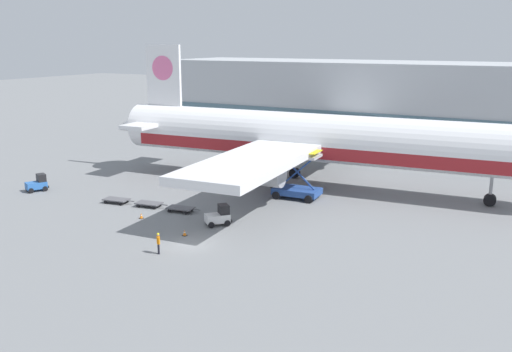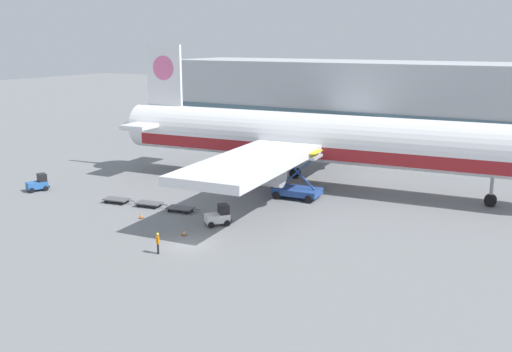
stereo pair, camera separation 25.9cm
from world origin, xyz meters
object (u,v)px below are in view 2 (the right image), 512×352
at_px(scissor_lift_loader, 297,180).
at_px(baggage_tug_foreground, 219,216).
at_px(baggage_dolly_third, 181,208).
at_px(traffic_cone_near, 141,216).
at_px(baggage_tug_far, 38,183).
at_px(traffic_cone_far, 184,233).
at_px(ground_crew_near, 158,241).
at_px(baggage_dolly_lead, 117,199).
at_px(baggage_dolly_second, 149,203).
at_px(airplane_main, 312,139).

relative_size(scissor_lift_loader, baggage_tug_foreground, 2.00).
bearing_deg(baggage_tug_foreground, baggage_dolly_third, 115.44).
xyz_separation_m(scissor_lift_loader, traffic_cone_near, (-10.56, -14.60, -1.82)).
xyz_separation_m(baggage_tug_far, baggage_dolly_third, (20.09, 1.17, -0.49)).
xyz_separation_m(baggage_dolly_third, traffic_cone_near, (-2.13, -3.80, -0.11)).
bearing_deg(traffic_cone_far, ground_crew_near, -80.67).
bearing_deg(baggage_dolly_lead, traffic_cone_far, -29.82).
distance_m(baggage_tug_foreground, traffic_cone_near, 8.28).
bearing_deg(scissor_lift_loader, traffic_cone_near, -129.74).
bearing_deg(baggage_tug_far, ground_crew_near, -84.89).
bearing_deg(baggage_tug_foreground, baggage_dolly_lead, 127.69).
height_order(baggage_dolly_second, ground_crew_near, ground_crew_near).
xyz_separation_m(baggage_dolly_second, traffic_cone_near, (1.93, -3.64, -0.11)).
bearing_deg(baggage_tug_foreground, traffic_cone_far, -152.86).
bearing_deg(baggage_dolly_third, baggage_dolly_lead, 177.13).
bearing_deg(baggage_tug_far, traffic_cone_far, -75.25).
relative_size(traffic_cone_near, traffic_cone_far, 1.07).
bearing_deg(baggage_dolly_lead, baggage_tug_far, 174.30).
xyz_separation_m(baggage_tug_far, ground_crew_near, (25.64, -9.58, 0.23)).
relative_size(scissor_lift_loader, baggage_dolly_second, 1.47).
bearing_deg(baggage_dolly_third, baggage_dolly_second, 174.40).
distance_m(baggage_dolly_lead, baggage_dolly_third, 8.21).
height_order(ground_crew_near, traffic_cone_near, ground_crew_near).
relative_size(baggage_tug_foreground, baggage_tug_far, 0.99).
height_order(scissor_lift_loader, baggage_dolly_second, scissor_lift_loader).
relative_size(baggage_dolly_second, baggage_dolly_third, 1.00).
bearing_deg(ground_crew_near, baggage_dolly_third, 157.74).
distance_m(baggage_dolly_lead, traffic_cone_far, 13.95).
height_order(baggage_dolly_lead, ground_crew_near, ground_crew_near).
relative_size(airplane_main, baggage_dolly_second, 15.40).
bearing_deg(traffic_cone_far, baggage_tug_far, 169.14).
relative_size(scissor_lift_loader, traffic_cone_near, 9.55).
relative_size(airplane_main, baggage_tug_foreground, 20.99).
relative_size(scissor_lift_loader, baggage_dolly_lead, 1.47).
xyz_separation_m(traffic_cone_near, traffic_cone_far, (6.89, -2.13, -0.02)).
bearing_deg(ground_crew_near, scissor_lift_loader, 122.81).
height_order(airplane_main, traffic_cone_far, airplane_main).
bearing_deg(ground_crew_near, baggage_tug_foreground, 128.47).
distance_m(scissor_lift_loader, baggage_tug_foreground, 12.84).
distance_m(airplane_main, baggage_dolly_lead, 24.09).
bearing_deg(traffic_cone_far, baggage_dolly_lead, 158.05).
bearing_deg(baggage_dolly_second, baggage_tug_far, 175.72).
bearing_deg(baggage_dolly_third, ground_crew_near, -70.56).
relative_size(airplane_main, traffic_cone_near, 99.97).
height_order(baggage_dolly_lead, baggage_dolly_third, same).
relative_size(airplane_main, traffic_cone_far, 106.62).
xyz_separation_m(baggage_tug_far, baggage_dolly_lead, (11.91, 0.45, -0.49)).
height_order(baggage_dolly_third, traffic_cone_near, traffic_cone_near).
distance_m(scissor_lift_loader, traffic_cone_far, 17.23).
height_order(baggage_tug_foreground, traffic_cone_near, baggage_tug_foreground).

